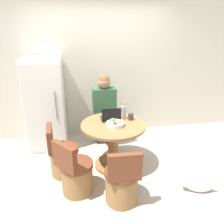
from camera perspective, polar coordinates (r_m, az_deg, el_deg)
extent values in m
plane|color=#B2A899|center=(3.43, 0.75, -15.76)|extent=(12.00, 12.00, 0.00)
cube|color=beige|center=(4.27, -2.96, 10.90)|extent=(7.00, 0.06, 2.60)
cube|color=white|center=(4.03, -16.85, 2.01)|extent=(0.64, 0.66, 1.60)
cube|color=silver|center=(3.71, -17.36, 0.31)|extent=(0.61, 0.01, 1.51)
cylinder|color=gray|center=(3.65, -14.54, 1.61)|extent=(0.02, 0.02, 0.48)
cylinder|color=olive|center=(3.58, 0.29, -13.48)|extent=(0.57, 0.57, 0.05)
cylinder|color=olive|center=(3.40, 0.30, -8.68)|extent=(0.16, 0.16, 0.64)
cylinder|color=olive|center=(3.24, 0.31, -3.43)|extent=(0.96, 0.96, 0.04)
cylinder|color=olive|center=(2.90, 2.50, -19.06)|extent=(0.41, 0.41, 0.39)
cylinder|color=brown|center=(2.76, 2.58, -15.56)|extent=(0.43, 0.43, 0.06)
cube|color=brown|center=(2.51, 3.38, -14.26)|extent=(0.39, 0.09, 0.34)
cylinder|color=olive|center=(3.06, -9.05, -16.83)|extent=(0.41, 0.41, 0.39)
cylinder|color=brown|center=(2.93, -9.31, -13.42)|extent=(0.43, 0.43, 0.06)
cube|color=brown|center=(2.73, -12.33, -11.45)|extent=(0.30, 0.34, 0.34)
cylinder|color=olive|center=(3.41, -12.22, -12.64)|extent=(0.41, 0.41, 0.39)
cylinder|color=brown|center=(3.29, -12.52, -9.43)|extent=(0.43, 0.43, 0.06)
cube|color=brown|center=(3.20, -15.91, -6.63)|extent=(0.10, 0.39, 0.34)
cube|color=#2D2D38|center=(4.16, -2.20, -5.07)|extent=(0.28, 0.16, 0.44)
cube|color=#2D2D38|center=(3.99, -2.13, -1.69)|extent=(0.32, 0.36, 0.14)
cube|color=#2D5638|center=(3.79, -2.03, 2.44)|extent=(0.40, 0.22, 0.52)
sphere|color=#936B51|center=(3.69, -2.10, 7.74)|extent=(0.22, 0.22, 0.22)
sphere|color=brown|center=(3.69, -2.11, 8.16)|extent=(0.21, 0.21, 0.21)
cube|color=#232328|center=(3.40, -0.47, -1.69)|extent=(0.29, 0.23, 0.02)
cube|color=black|center=(3.25, -0.13, -0.75)|extent=(0.29, 0.01, 0.20)
cylinder|color=beige|center=(3.16, 0.84, -3.15)|extent=(0.26, 0.26, 0.05)
sphere|color=orange|center=(3.15, 1.92, -2.68)|extent=(0.06, 0.06, 0.06)
sphere|color=#4C9333|center=(3.19, 0.27, -2.24)|extent=(0.08, 0.08, 0.08)
sphere|color=#7A2D5B|center=(3.10, 0.77, -3.11)|extent=(0.06, 0.06, 0.06)
cylinder|color=#383333|center=(3.37, 4.92, -1.21)|extent=(0.08, 0.08, 0.10)
cylinder|color=#9999A3|center=(3.37, 3.08, -0.16)|extent=(0.06, 0.06, 0.21)
cylinder|color=#9999A3|center=(3.32, 3.13, 2.16)|extent=(0.03, 0.03, 0.08)
ellipsoid|color=white|center=(3.30, 21.88, -17.48)|extent=(0.37, 0.22, 0.18)
sphere|color=white|center=(3.23, 18.50, -17.24)|extent=(0.10, 0.10, 0.10)
cylinder|color=white|center=(3.34, 24.61, -17.05)|extent=(0.15, 0.07, 0.12)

